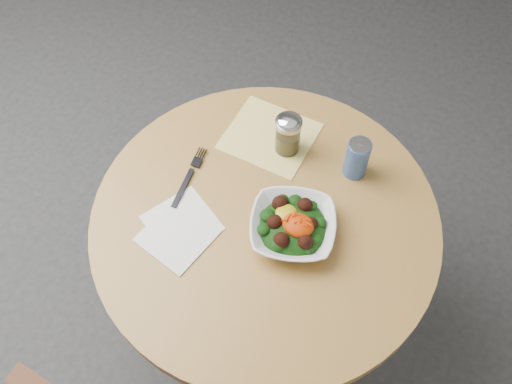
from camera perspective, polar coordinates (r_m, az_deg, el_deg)
ground at (r=2.15m, az=0.65°, el=-12.62°), size 6.00×6.00×0.00m
table at (r=1.64m, az=0.83°, el=-5.99°), size 0.90×0.90×0.75m
cloth_napkin at (r=1.61m, az=1.39°, el=5.61°), size 0.25×0.23×0.00m
paper_napkins at (r=1.46m, az=-7.65°, el=-3.68°), size 0.22×0.24×0.00m
salad_bowl at (r=1.42m, az=3.70°, el=-3.46°), size 0.27×0.27×0.08m
fork at (r=1.54m, az=-6.63°, el=1.72°), size 0.04×0.20×0.00m
spice_shaker at (r=1.54m, az=3.22°, el=5.82°), size 0.07×0.07×0.13m
beverage_can at (r=1.51m, az=10.06°, el=3.36°), size 0.06×0.06×0.12m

